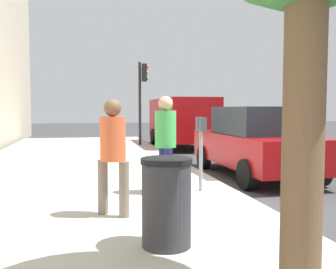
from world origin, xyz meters
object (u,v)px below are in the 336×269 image
at_px(parking_meter, 201,138).
at_px(trash_bin, 166,202).
at_px(parked_van_far, 181,119).
at_px(traffic_signal, 142,89).
at_px(parked_sedan_near, 256,142).
at_px(pedestrian_bystander, 113,148).
at_px(pedestrian_at_meter, 166,136).

bearing_deg(parking_meter, trash_bin, 154.74).
xyz_separation_m(parked_van_far, traffic_signal, (0.04, 1.76, 1.32)).
relative_size(parked_sedan_near, traffic_signal, 1.23).
xyz_separation_m(pedestrian_bystander, parked_van_far, (10.65, -3.81, 0.11)).
xyz_separation_m(parking_meter, parked_van_far, (9.36, -2.06, 0.09)).
xyz_separation_m(pedestrian_bystander, trash_bin, (-1.36, -0.50, -0.49)).
bearing_deg(trash_bin, pedestrian_at_meter, -11.95).
distance_m(pedestrian_at_meter, parked_van_far, 9.77).
bearing_deg(pedestrian_bystander, parking_meter, -15.71).
relative_size(pedestrian_at_meter, trash_bin, 1.78).
bearing_deg(parking_meter, pedestrian_at_meter, 91.03).
xyz_separation_m(parking_meter, traffic_signal, (9.40, -0.30, 1.41)).
xyz_separation_m(pedestrian_at_meter, traffic_signal, (9.42, -0.99, 1.36)).
xyz_separation_m(parked_sedan_near, traffic_signal, (7.49, 1.76, 1.68)).
height_order(pedestrian_at_meter, traffic_signal, traffic_signal).
height_order(pedestrian_at_meter, parked_sedan_near, pedestrian_at_meter).
height_order(parked_van_far, trash_bin, parked_van_far).
height_order(parking_meter, pedestrian_bystander, pedestrian_bystander).
relative_size(parking_meter, pedestrian_at_meter, 0.78).
relative_size(pedestrian_at_meter, parked_sedan_near, 0.41).
relative_size(pedestrian_bystander, trash_bin, 1.69).
bearing_deg(parked_van_far, parking_meter, 167.60).
relative_size(parking_meter, traffic_signal, 0.39).
distance_m(pedestrian_at_meter, traffic_signal, 9.57).
height_order(pedestrian_at_meter, trash_bin, pedestrian_at_meter).
bearing_deg(trash_bin, traffic_signal, -7.31).
bearing_deg(traffic_signal, trash_bin, 172.69).
relative_size(parked_van_far, trash_bin, 5.15).
xyz_separation_m(parking_meter, parked_sedan_near, (1.92, -2.06, -0.27)).
xyz_separation_m(parked_sedan_near, trash_bin, (-4.56, 3.31, -0.24)).
bearing_deg(pedestrian_bystander, trash_bin, -121.77).
relative_size(traffic_signal, trash_bin, 3.56).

